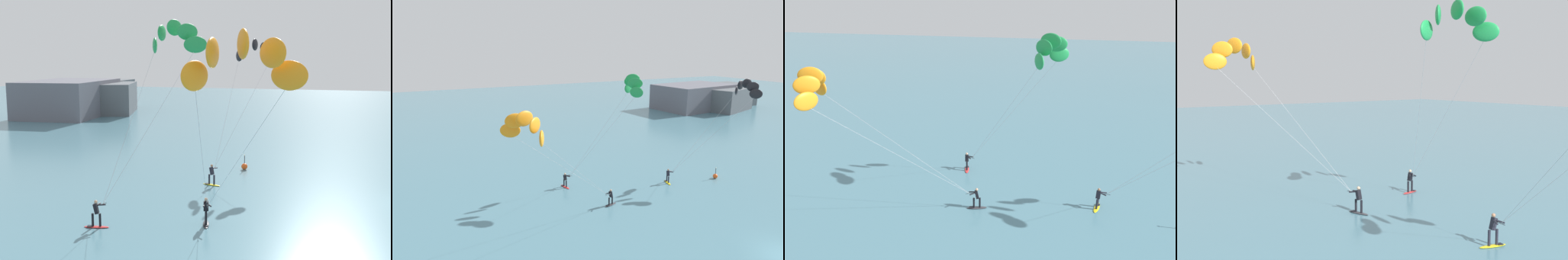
# 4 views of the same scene
# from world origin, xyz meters

# --- Properties ---
(kitesurfer_nearshore) EXTENTS (11.62, 6.61, 10.97)m
(kitesurfer_nearshore) POSITION_xyz_m (-16.51, 9.69, 9.40)
(kitesurfer_nearshore) COLOR #333338
(kitesurfer_nearshore) RESTS_ON ground
(kitesurfer_far_out) EXTENTS (8.58, 5.80, 12.51)m
(kitesurfer_far_out) POSITION_xyz_m (-3.30, 17.01, 10.87)
(kitesurfer_far_out) COLOR red
(kitesurfer_far_out) RESTS_ON ground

